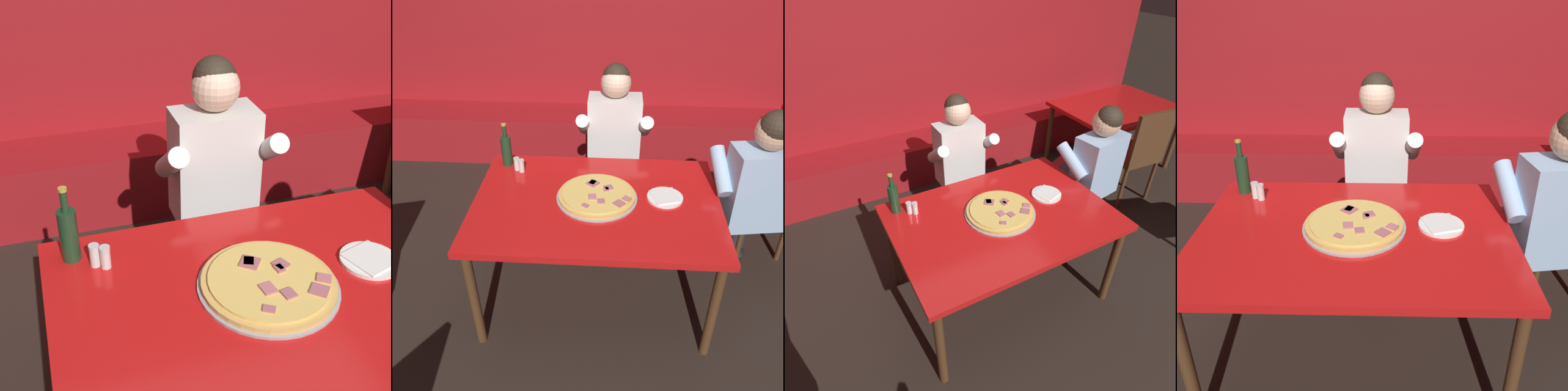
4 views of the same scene
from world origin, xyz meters
TOP-DOWN VIEW (x-y plane):
  - ground_plane at (0.00, 0.00)m, footprint 24.00×24.00m
  - booth_wall_panel at (0.00, 2.18)m, footprint 6.80×0.16m
  - booth_bench at (0.00, 1.86)m, footprint 6.46×0.48m
  - main_dining_table at (0.00, 0.00)m, footprint 1.43×1.01m
  - pizza at (0.00, 0.03)m, footprint 0.47×0.47m
  - plate_white_paper at (0.40, 0.05)m, footprint 0.21×0.21m
  - beer_bottle at (-0.60, 0.38)m, footprint 0.07×0.07m
  - shaker_parmesan at (-0.53, 0.32)m, footprint 0.04×0.04m
  - shaker_red_pepper_flakes at (-0.49, 0.29)m, footprint 0.04×0.04m
  - diner_seated_blue_shirt at (0.09, 0.76)m, footprint 0.53×0.53m
  - dining_chair_by_booth at (1.09, 0.42)m, footprint 0.58×0.58m
  - diner_standing_companion at (0.95, 0.22)m, footprint 0.57×0.57m

SIDE VIEW (x-z plane):
  - ground_plane at x=0.00m, z-range 0.00..0.00m
  - booth_bench at x=0.00m, z-range 0.00..0.46m
  - dining_chair_by_booth at x=1.09m, z-range 0.09..1.04m
  - main_dining_table at x=0.00m, z-range 0.30..1.04m
  - diner_seated_blue_shirt at x=0.09m, z-range 0.07..1.34m
  - diner_standing_companion at x=0.95m, z-range 0.07..1.34m
  - plate_white_paper at x=0.40m, z-range 0.74..0.76m
  - pizza at x=0.00m, z-range 0.74..0.78m
  - shaker_parmesan at x=-0.53m, z-range 0.74..0.82m
  - shaker_red_pepper_flakes at x=-0.49m, z-range 0.74..0.82m
  - beer_bottle at x=-0.60m, z-range 0.71..1.00m
  - booth_wall_panel at x=0.00m, z-range 0.00..1.90m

